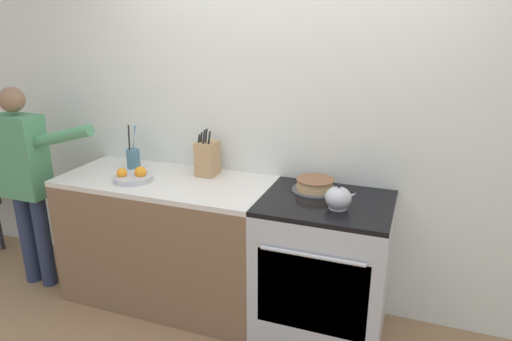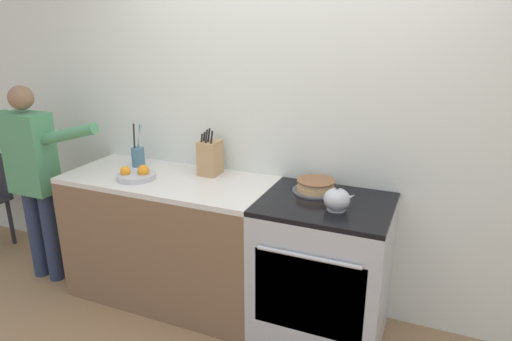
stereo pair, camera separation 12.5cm
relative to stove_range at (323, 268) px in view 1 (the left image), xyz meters
name	(u,v)px [view 1 (the left image)]	position (x,y,z in m)	size (l,w,h in m)	color
wall_back	(286,123)	(-0.36, 0.35, 0.84)	(8.00, 0.04, 2.60)	silver
counter_cabinet	(168,240)	(-1.12, 0.00, 0.00)	(1.45, 0.65, 0.92)	brown
stove_range	(323,268)	(0.00, 0.00, 0.00)	(0.78, 0.68, 0.92)	#B7BABF
layer_cake	(315,185)	(-0.11, 0.14, 0.50)	(0.29, 0.29, 0.08)	#4C4C51
tea_kettle	(339,198)	(0.09, -0.09, 0.53)	(0.19, 0.15, 0.15)	#B7BABF
knife_block	(207,158)	(-0.88, 0.19, 0.58)	(0.13, 0.15, 0.33)	tan
utensil_crock	(133,158)	(-1.46, 0.14, 0.54)	(0.10, 0.10, 0.32)	#477084
fruit_bowl	(133,177)	(-1.30, -0.10, 0.49)	(0.26, 0.26, 0.10)	#B7BABF
person_baker	(25,173)	(-2.17, -0.18, 0.44)	(0.90, 0.20, 1.52)	#283351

